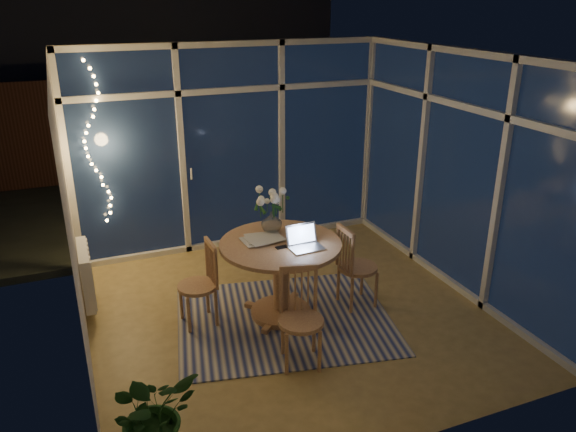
{
  "coord_description": "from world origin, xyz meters",
  "views": [
    {
      "loc": [
        -1.94,
        -4.69,
        3.1
      ],
      "look_at": [
        0.06,
        0.25,
        0.99
      ],
      "focal_mm": 35.0,
      "sensor_mm": 36.0,
      "label": 1
    }
  ],
  "objects_px": {
    "dining_table": "(281,280)",
    "chair_left": "(197,284)",
    "laptop": "(306,238)",
    "chair_front": "(301,319)",
    "flower_vase": "(272,222)",
    "potted_plant": "(155,427)",
    "chair_right": "(358,265)"
  },
  "relations": [
    {
      "from": "dining_table",
      "to": "chair_right",
      "type": "xyz_separation_m",
      "value": [
        0.83,
        -0.1,
        0.05
      ]
    },
    {
      "from": "flower_vase",
      "to": "chair_right",
      "type": "bearing_deg",
      "value": -25.16
    },
    {
      "from": "dining_table",
      "to": "chair_left",
      "type": "xyz_separation_m",
      "value": [
        -0.82,
        0.17,
        0.03
      ]
    },
    {
      "from": "chair_front",
      "to": "laptop",
      "type": "height_order",
      "value": "laptop"
    },
    {
      "from": "laptop",
      "to": "flower_vase",
      "type": "xyz_separation_m",
      "value": [
        -0.16,
        0.51,
        -0.01
      ]
    },
    {
      "from": "potted_plant",
      "to": "dining_table",
      "type": "bearing_deg",
      "value": 45.95
    },
    {
      "from": "chair_right",
      "to": "chair_front",
      "type": "relative_size",
      "value": 1.01
    },
    {
      "from": "dining_table",
      "to": "potted_plant",
      "type": "xyz_separation_m",
      "value": [
        -1.53,
        -1.58,
        -0.03
      ]
    },
    {
      "from": "chair_left",
      "to": "chair_front",
      "type": "height_order",
      "value": "chair_front"
    },
    {
      "from": "chair_front",
      "to": "potted_plant",
      "type": "bearing_deg",
      "value": -136.83
    },
    {
      "from": "dining_table",
      "to": "chair_left",
      "type": "height_order",
      "value": "chair_left"
    },
    {
      "from": "dining_table",
      "to": "laptop",
      "type": "xyz_separation_m",
      "value": [
        0.18,
        -0.23,
        0.53
      ]
    },
    {
      "from": "chair_right",
      "to": "flower_vase",
      "type": "relative_size",
      "value": 4.41
    },
    {
      "from": "laptop",
      "to": "dining_table",
      "type": "bearing_deg",
      "value": 125.61
    },
    {
      "from": "flower_vase",
      "to": "potted_plant",
      "type": "bearing_deg",
      "value": -129.6
    },
    {
      "from": "chair_left",
      "to": "chair_front",
      "type": "distance_m",
      "value": 1.21
    },
    {
      "from": "chair_front",
      "to": "flower_vase",
      "type": "distance_m",
      "value": 1.22
    },
    {
      "from": "chair_left",
      "to": "flower_vase",
      "type": "bearing_deg",
      "value": 94.44
    },
    {
      "from": "chair_left",
      "to": "chair_right",
      "type": "distance_m",
      "value": 1.67
    },
    {
      "from": "potted_plant",
      "to": "laptop",
      "type": "bearing_deg",
      "value": 38.42
    },
    {
      "from": "chair_front",
      "to": "chair_left",
      "type": "bearing_deg",
      "value": 139.31
    },
    {
      "from": "laptop",
      "to": "chair_front",
      "type": "bearing_deg",
      "value": -120.2
    },
    {
      "from": "laptop",
      "to": "potted_plant",
      "type": "height_order",
      "value": "laptop"
    },
    {
      "from": "dining_table",
      "to": "chair_front",
      "type": "xyz_separation_m",
      "value": [
        -0.13,
        -0.83,
        0.05
      ]
    },
    {
      "from": "chair_right",
      "to": "laptop",
      "type": "bearing_deg",
      "value": 99.78
    },
    {
      "from": "dining_table",
      "to": "flower_vase",
      "type": "bearing_deg",
      "value": 87.06
    },
    {
      "from": "chair_left",
      "to": "laptop",
      "type": "height_order",
      "value": "laptop"
    },
    {
      "from": "chair_right",
      "to": "potted_plant",
      "type": "xyz_separation_m",
      "value": [
        -2.37,
        -1.49,
        -0.08
      ]
    },
    {
      "from": "dining_table",
      "to": "chair_left",
      "type": "relative_size",
      "value": 1.37
    },
    {
      "from": "chair_front",
      "to": "laptop",
      "type": "distance_m",
      "value": 0.83
    },
    {
      "from": "chair_right",
      "to": "flower_vase",
      "type": "bearing_deg",
      "value": 63.51
    },
    {
      "from": "chair_front",
      "to": "potted_plant",
      "type": "distance_m",
      "value": 1.6
    }
  ]
}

